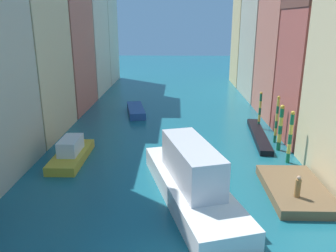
% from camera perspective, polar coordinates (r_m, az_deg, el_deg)
% --- Properties ---
extents(ground_plane, '(154.00, 154.00, 0.00)m').
position_cam_1_polar(ground_plane, '(38.42, 0.42, 0.30)').
color(ground_plane, '#196070').
extents(building_left_2, '(7.24, 9.88, 15.51)m').
position_cam_1_polar(building_left_2, '(36.56, -23.39, 10.47)').
color(building_left_2, beige).
rests_on(building_left_2, ground).
extents(building_left_3, '(7.24, 10.47, 17.70)m').
position_cam_1_polar(building_left_3, '(46.16, -18.19, 13.54)').
color(building_left_3, '#C6705B').
rests_on(building_left_3, ground).
extents(building_left_4, '(7.24, 10.58, 21.81)m').
position_cam_1_polar(building_left_4, '(56.39, -14.71, 16.47)').
color(building_left_4, beige).
rests_on(building_left_4, ground).
extents(building_left_5, '(7.24, 9.19, 17.32)m').
position_cam_1_polar(building_left_5, '(66.14, -12.16, 14.74)').
color(building_left_5, beige).
rests_on(building_left_5, ground).
extents(building_right_2, '(7.24, 7.55, 13.06)m').
position_cam_1_polar(building_right_2, '(35.19, 24.82, 8.06)').
color(building_right_2, '#B25147').
rests_on(building_right_2, ground).
extents(building_right_3, '(7.24, 9.73, 17.37)m').
position_cam_1_polar(building_right_3, '(43.29, 20.61, 12.88)').
color(building_right_3, '#C6705B').
rests_on(building_right_3, ground).
extents(building_right_4, '(7.24, 11.79, 20.30)m').
position_cam_1_polar(building_right_4, '(53.90, 16.95, 15.47)').
color(building_right_4, '#BCB299').
rests_on(building_right_4, ground).
extents(building_right_5, '(7.24, 8.42, 17.94)m').
position_cam_1_polar(building_right_5, '(64.09, 14.40, 14.80)').
color(building_right_5, '#DBB77A').
rests_on(building_right_5, ground).
extents(waterfront_dock, '(3.81, 6.60, 0.64)m').
position_cam_1_polar(waterfront_dock, '(24.92, 20.48, -9.91)').
color(waterfront_dock, brown).
rests_on(waterfront_dock, ground).
extents(person_on_dock, '(0.36, 0.36, 1.44)m').
position_cam_1_polar(person_on_dock, '(23.03, 20.89, -9.53)').
color(person_on_dock, olive).
rests_on(person_on_dock, waterfront_dock).
extents(mooring_pole_0, '(0.33, 0.33, 4.41)m').
position_cam_1_polar(mooring_pole_0, '(29.18, 19.77, -1.70)').
color(mooring_pole_0, '#197247').
rests_on(mooring_pole_0, ground).
extents(mooring_pole_1, '(0.39, 0.39, 4.20)m').
position_cam_1_polar(mooring_pole_1, '(31.79, 18.29, -0.20)').
color(mooring_pole_1, '#197247').
rests_on(mooring_pole_1, ground).
extents(mooring_pole_2, '(0.28, 0.28, 4.56)m').
position_cam_1_polar(mooring_pole_2, '(33.65, 17.72, 1.10)').
color(mooring_pole_2, '#197247').
rests_on(mooring_pole_2, ground).
extents(mooring_pole_3, '(0.28, 0.28, 4.01)m').
position_cam_1_polar(mooring_pole_3, '(37.79, 15.12, 2.63)').
color(mooring_pole_3, '#197247').
rests_on(mooring_pole_3, ground).
extents(vaporetto_white, '(6.82, 13.11, 3.85)m').
position_cam_1_polar(vaporetto_white, '(22.29, 3.90, -8.92)').
color(vaporetto_white, white).
rests_on(vaporetto_white, ground).
extents(gondola_black, '(1.97, 9.98, 0.52)m').
position_cam_1_polar(gondola_black, '(35.16, 14.94, -1.50)').
color(gondola_black, black).
rests_on(gondola_black, ground).
extents(motorboat_0, '(3.08, 6.69, 0.85)m').
position_cam_1_polar(motorboat_0, '(42.82, -5.40, 2.61)').
color(motorboat_0, '#234C93').
rests_on(motorboat_0, ground).
extents(motorboat_1, '(2.34, 6.49, 1.94)m').
position_cam_1_polar(motorboat_1, '(29.59, -15.88, -4.32)').
color(motorboat_1, gold).
rests_on(motorboat_1, ground).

